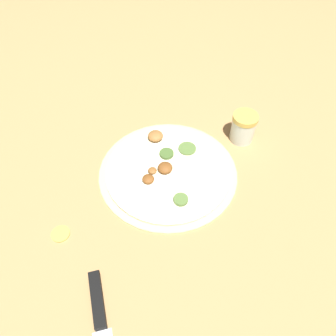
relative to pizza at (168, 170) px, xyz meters
The scene contains 5 objects.
ground_plane 0.01m from the pizza, 169.37° to the right, with size 3.00×3.00×0.00m, color tan.
pizza is the anchor object (origin of this frame).
knife 0.37m from the pizza, 152.03° to the left, with size 0.34×0.05×0.02m.
spice_jar 0.22m from the pizza, 70.63° to the right, with size 0.06×0.06×0.08m.
loose_cap 0.27m from the pizza, 115.96° to the left, with size 0.04×0.04×0.01m.
Camera 1 is at (-0.47, 0.09, 0.60)m, focal length 35.00 mm.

